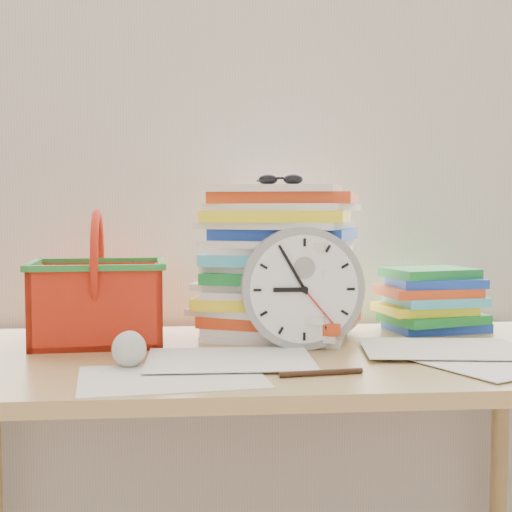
{
  "coord_description": "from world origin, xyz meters",
  "views": [
    {
      "loc": [
        -0.15,
        0.12,
        1.05
      ],
      "look_at": [
        -0.02,
        1.6,
        0.95
      ],
      "focal_mm": 50.0,
      "sensor_mm": 36.0,
      "label": 1
    }
  ],
  "objects": [
    {
      "name": "scattered_papers",
      "position": [
        0.0,
        1.6,
        0.76
      ],
      "size": [
        1.26,
        0.42,
        0.02
      ],
      "primitive_type": null,
      "color": "white",
      "rests_on": "desk"
    },
    {
      "name": "crumpled_ball",
      "position": [
        -0.27,
        1.49,
        0.78
      ],
      "size": [
        0.07,
        0.07,
        0.07
      ],
      "primitive_type": "sphere",
      "color": "silver",
      "rests_on": "desk"
    },
    {
      "name": "basket",
      "position": [
        -0.37,
        1.74,
        0.9
      ],
      "size": [
        0.31,
        0.25,
        0.29
      ],
      "primitive_type": null,
      "rotation": [
        0.0,
        0.0,
        0.07
      ],
      "color": "red",
      "rests_on": "desk"
    },
    {
      "name": "clock",
      "position": [
        0.08,
        1.64,
        0.88
      ],
      "size": [
        0.26,
        0.05,
        0.26
      ],
      "primitive_type": "cylinder",
      "rotation": [
        1.57,
        0.0,
        0.0
      ],
      "color": "gray",
      "rests_on": "desk"
    },
    {
      "name": "paper_stack",
      "position": [
        0.05,
        1.79,
        0.93
      ],
      "size": [
        0.44,
        0.4,
        0.36
      ],
      "primitive_type": null,
      "rotation": [
        0.0,
        0.0,
        -0.38
      ],
      "color": "white",
      "rests_on": "desk"
    },
    {
      "name": "pen",
      "position": [
        0.08,
        1.38,
        0.76
      ],
      "size": [
        0.16,
        0.03,
        0.01
      ],
      "primitive_type": "cylinder",
      "rotation": [
        0.0,
        1.57,
        0.15
      ],
      "color": "black",
      "rests_on": "desk"
    },
    {
      "name": "sunglasses",
      "position": [
        0.05,
        1.75,
        1.12
      ],
      "size": [
        0.14,
        0.12,
        0.03
      ],
      "primitive_type": null,
      "rotation": [
        0.0,
        0.0,
        -0.22
      ],
      "color": "black",
      "rests_on": "paper_stack"
    },
    {
      "name": "desk",
      "position": [
        0.0,
        1.6,
        0.68
      ],
      "size": [
        1.4,
        0.7,
        0.75
      ],
      "color": "tan",
      "rests_on": "ground"
    },
    {
      "name": "curtain",
      "position": [
        0.0,
        1.98,
        1.3
      ],
      "size": [
        2.4,
        0.01,
        2.5
      ],
      "primitive_type": "cube",
      "color": "beige",
      "rests_on": "room_shell"
    },
    {
      "name": "book_stack",
      "position": [
        0.43,
        1.84,
        0.83
      ],
      "size": [
        0.29,
        0.24,
        0.15
      ],
      "primitive_type": null,
      "rotation": [
        0.0,
        0.0,
        0.18
      ],
      "color": "white",
      "rests_on": "desk"
    }
  ]
}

